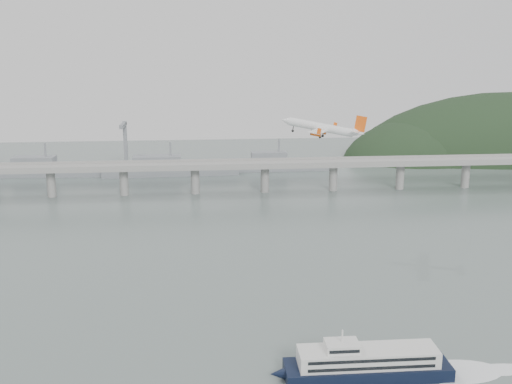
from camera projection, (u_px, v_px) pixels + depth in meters
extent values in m
plane|color=#586663|center=(269.00, 313.00, 237.64)|extent=(900.00, 900.00, 0.00)
cube|color=gray|center=(237.00, 165.00, 426.17)|extent=(800.00, 22.00, 2.20)
cube|color=gray|center=(238.00, 165.00, 415.54)|extent=(800.00, 0.60, 1.80)
cube|color=gray|center=(236.00, 160.00, 435.84)|extent=(800.00, 0.60, 1.80)
cylinder|color=gray|center=(51.00, 183.00, 416.93)|extent=(6.00, 6.00, 21.00)
cylinder|color=gray|center=(124.00, 182.00, 421.45)|extent=(6.00, 6.00, 21.00)
cylinder|color=gray|center=(195.00, 180.00, 425.97)|extent=(6.00, 6.00, 21.00)
cylinder|color=gray|center=(265.00, 179.00, 430.49)|extent=(6.00, 6.00, 21.00)
cylinder|color=gray|center=(333.00, 178.00, 435.01)|extent=(6.00, 6.00, 21.00)
cylinder|color=gray|center=(400.00, 176.00, 439.53)|extent=(6.00, 6.00, 21.00)
cylinder|color=gray|center=(466.00, 175.00, 444.05)|extent=(6.00, 6.00, 21.00)
ellipsoid|color=black|center=(504.00, 172.00, 585.35)|extent=(320.00, 150.00, 156.00)
ellipsoid|color=black|center=(414.00, 170.00, 565.65)|extent=(140.00, 110.00, 96.00)
cube|color=slate|center=(47.00, 171.00, 484.10)|extent=(95.67, 20.15, 8.00)
cube|color=slate|center=(34.00, 162.00, 481.33)|extent=(33.90, 15.02, 8.00)
cylinder|color=slate|center=(45.00, 152.00, 480.27)|extent=(1.60, 1.60, 14.00)
cube|color=slate|center=(171.00, 170.00, 488.31)|extent=(110.55, 21.43, 8.00)
cube|color=slate|center=(157.00, 161.00, 485.40)|extent=(39.01, 16.73, 8.00)
cylinder|color=slate|center=(171.00, 151.00, 484.48)|extent=(1.60, 1.60, 14.00)
cube|color=slate|center=(279.00, 166.00, 506.11)|extent=(85.00, 13.60, 8.00)
cube|color=slate|center=(269.00, 156.00, 503.43)|extent=(29.75, 11.90, 8.00)
cylinder|color=slate|center=(279.00, 147.00, 502.28)|extent=(1.60, 1.60, 14.00)
cube|color=slate|center=(126.00, 144.00, 514.69)|extent=(3.00, 3.00, 40.00)
cube|color=slate|center=(123.00, 125.00, 500.71)|extent=(3.00, 28.00, 3.00)
cube|color=black|center=(367.00, 370.00, 191.98)|extent=(53.32, 13.34, 4.26)
cone|color=black|center=(278.00, 374.00, 189.69)|extent=(5.36, 4.31, 4.26)
cube|color=silver|center=(368.00, 356.00, 190.83)|extent=(44.79, 11.12, 5.32)
cube|color=black|center=(372.00, 361.00, 185.30)|extent=(40.42, 0.61, 1.06)
cube|color=black|center=(372.00, 369.00, 185.92)|extent=(40.42, 0.61, 1.06)
cube|color=black|center=(364.00, 344.00, 195.70)|extent=(40.42, 0.61, 1.06)
cube|color=black|center=(363.00, 351.00, 196.31)|extent=(40.42, 0.61, 1.06)
cube|color=silver|center=(342.00, 346.00, 189.18)|extent=(10.72, 7.56, 2.77)
cube|color=black|center=(345.00, 352.00, 185.53)|extent=(9.57, 0.23, 1.06)
cylinder|color=silver|center=(342.00, 336.00, 188.37)|extent=(0.54, 0.54, 4.26)
ellipsoid|color=white|center=(456.00, 372.00, 194.86)|extent=(30.80, 15.65, 0.21)
ellipsoid|color=white|center=(500.00, 370.00, 196.05)|extent=(23.06, 7.91, 0.21)
cylinder|color=white|center=(321.00, 127.00, 294.04)|extent=(30.59, 18.35, 8.62)
cone|color=white|center=(285.00, 120.00, 299.07)|extent=(6.43, 5.97, 4.75)
cone|color=white|center=(359.00, 133.00, 288.71)|extent=(7.29, 6.11, 4.91)
cube|color=white|center=(323.00, 130.00, 293.99)|extent=(20.81, 37.85, 3.22)
cube|color=white|center=(357.00, 131.00, 288.84)|extent=(8.85, 14.02, 1.51)
cube|color=#EF5610|center=(361.00, 124.00, 287.65)|extent=(5.92, 2.52, 8.09)
cylinder|color=#EF5610|center=(321.00, 131.00, 300.69)|extent=(5.76, 4.66, 3.30)
cylinder|color=black|center=(317.00, 130.00, 301.36)|extent=(1.79, 2.62, 2.66)
cube|color=white|center=(322.00, 129.00, 300.43)|extent=(2.90, 1.43, 1.77)
cylinder|color=#EF5610|center=(316.00, 133.00, 288.97)|extent=(5.76, 4.66, 3.30)
cylinder|color=black|center=(311.00, 133.00, 289.63)|extent=(1.79, 2.62, 2.66)
cube|color=white|center=(316.00, 131.00, 288.70)|extent=(2.90, 1.43, 1.77)
cylinder|color=black|center=(323.00, 133.00, 297.24)|extent=(0.95, 0.57, 2.79)
cylinder|color=black|center=(323.00, 136.00, 297.53)|extent=(1.51, 0.94, 1.44)
cylinder|color=black|center=(321.00, 134.00, 291.70)|extent=(0.95, 0.57, 2.79)
cylinder|color=black|center=(320.00, 137.00, 291.99)|extent=(1.51, 0.94, 1.44)
cylinder|color=black|center=(293.00, 128.00, 298.56)|extent=(0.95, 0.57, 2.79)
cylinder|color=black|center=(293.00, 131.00, 298.85)|extent=(1.51, 0.94, 1.44)
cube|color=#EF5610|center=(335.00, 125.00, 311.16)|extent=(2.16, 0.98, 2.98)
cube|color=#EF5610|center=(319.00, 131.00, 274.92)|extent=(2.16, 0.98, 2.98)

